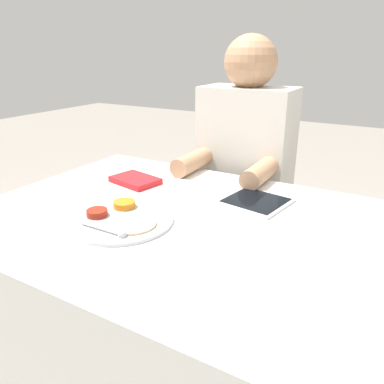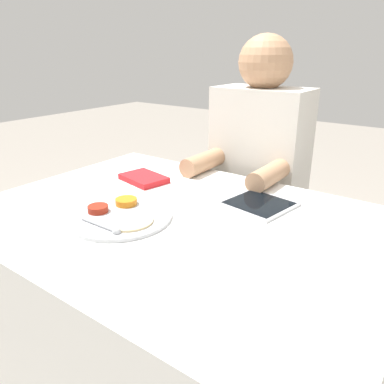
# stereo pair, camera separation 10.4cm
# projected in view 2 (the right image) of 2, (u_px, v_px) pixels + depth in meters

# --- Properties ---
(dining_table) EXTENTS (1.15, 0.84, 0.78)m
(dining_table) POSITION_uv_depth(u_px,v_px,m) (178.00, 328.00, 1.18)
(dining_table) COLOR silver
(dining_table) RESTS_ON ground_plane
(thali_tray) EXTENTS (0.29, 0.29, 0.03)m
(thali_tray) POSITION_uv_depth(u_px,v_px,m) (120.00, 216.00, 1.02)
(thali_tray) COLOR #B7BABF
(thali_tray) RESTS_ON dining_table
(red_notebook) EXTENTS (0.18, 0.14, 0.02)m
(red_notebook) POSITION_uv_depth(u_px,v_px,m) (144.00, 179.00, 1.31)
(red_notebook) COLOR silver
(red_notebook) RESTS_ON dining_table
(tablet_device) EXTENTS (0.21, 0.20, 0.01)m
(tablet_device) POSITION_uv_depth(u_px,v_px,m) (259.00, 204.00, 1.11)
(tablet_device) COLOR #B7B7BC
(tablet_device) RESTS_ON dining_table
(person_diner) EXTENTS (0.36, 0.41, 1.27)m
(person_diner) POSITION_uv_depth(u_px,v_px,m) (256.00, 205.00, 1.56)
(person_diner) COLOR black
(person_diner) RESTS_ON ground_plane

